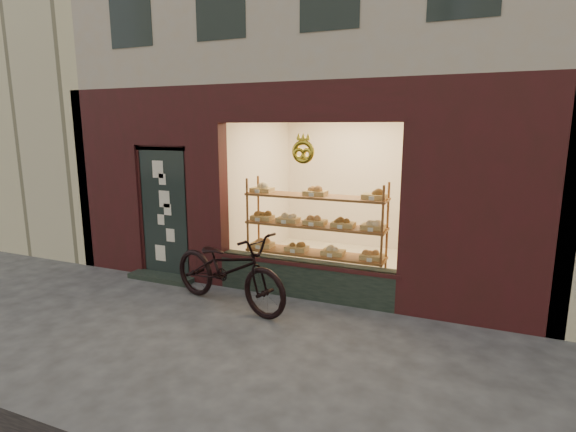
% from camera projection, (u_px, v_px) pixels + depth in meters
% --- Properties ---
extents(ground, '(90.00, 90.00, 0.00)m').
position_uv_depth(ground, '(198.00, 356.00, 4.97)').
color(ground, '#353535').
extents(neighbor_left, '(12.00, 7.00, 9.00)m').
position_uv_depth(neighbor_left, '(18.00, 55.00, 12.73)').
color(neighbor_left, beige).
rests_on(neighbor_left, ground).
extents(display_shelf, '(2.20, 0.45, 1.70)m').
position_uv_depth(display_shelf, '(315.00, 235.00, 6.94)').
color(display_shelf, brown).
rests_on(display_shelf, ground).
extents(bicycle, '(2.19, 1.23, 1.09)m').
position_uv_depth(bicycle, '(228.00, 269.00, 6.26)').
color(bicycle, black).
rests_on(bicycle, ground).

